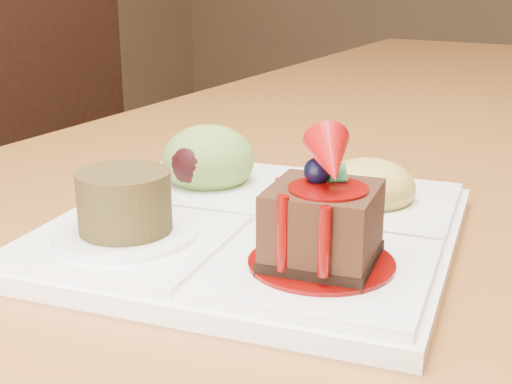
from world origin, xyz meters
The scene contains 2 objects.
chair_left centered at (-0.82, 0.13, 0.56)m, with size 0.46×0.46×1.00m.
sampler_plate centered at (-0.15, -0.43, 0.77)m, with size 0.30×0.30×0.10m.
Camera 1 is at (0.08, -0.83, 0.93)m, focal length 50.00 mm.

